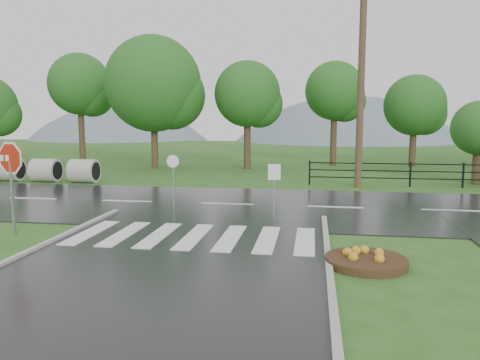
# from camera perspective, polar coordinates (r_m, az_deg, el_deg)

# --- Properties ---
(ground) EXTENTS (120.00, 120.00, 0.00)m
(ground) POSITION_cam_1_polar(r_m,az_deg,el_deg) (8.41, -14.48, -15.44)
(ground) COLOR #2A5A1E
(ground) RESTS_ON ground
(main_road) EXTENTS (90.00, 8.00, 0.04)m
(main_road) POSITION_cam_1_polar(r_m,az_deg,el_deg) (17.68, -1.54, -3.08)
(main_road) COLOR black
(main_road) RESTS_ON ground
(crosswalk) EXTENTS (6.50, 2.80, 0.02)m
(crosswalk) POSITION_cam_1_polar(r_m,az_deg,el_deg) (12.89, -5.60, -6.83)
(crosswalk) COLOR silver
(crosswalk) RESTS_ON ground
(fence_west) EXTENTS (9.58, 0.08, 1.20)m
(fence_west) POSITION_cam_1_polar(r_m,az_deg,el_deg) (23.67, 20.05, 0.93)
(fence_west) COLOR black
(fence_west) RESTS_ON ground
(hills) EXTENTS (102.00, 48.00, 48.00)m
(hills) POSITION_cam_1_polar(r_m,az_deg,el_deg) (74.49, 8.97, -7.19)
(hills) COLOR slate
(hills) RESTS_ON ground
(treeline) EXTENTS (83.20, 5.20, 10.00)m
(treeline) POSITION_cam_1_polar(r_m,az_deg,el_deg) (31.33, 4.93, 1.53)
(treeline) COLOR #1E571B
(treeline) RESTS_ON ground
(stop_sign) EXTENTS (1.19, 0.39, 2.80)m
(stop_sign) POSITION_cam_1_polar(r_m,az_deg,el_deg) (14.23, -26.18, 1.47)
(stop_sign) COLOR #939399
(stop_sign) RESTS_ON ground
(flower_bed) EXTENTS (1.80, 1.80, 0.36)m
(flower_bed) POSITION_cam_1_polar(r_m,az_deg,el_deg) (10.90, 15.12, -9.35)
(flower_bed) COLOR #332111
(flower_bed) RESTS_ON ground
(reg_sign_small) EXTENTS (0.39, 0.15, 1.83)m
(reg_sign_small) POSITION_cam_1_polar(r_m,az_deg,el_deg) (14.74, 4.19, -0.01)
(reg_sign_small) COLOR #939399
(reg_sign_small) RESTS_ON ground
(reg_sign_round) EXTENTS (0.45, 0.06, 1.95)m
(reg_sign_round) POSITION_cam_1_polar(r_m,az_deg,el_deg) (16.97, -8.15, 0.73)
(reg_sign_round) COLOR #939399
(reg_sign_round) RESTS_ON ground
(utility_pole_east) EXTENTS (1.66, 0.65, 9.65)m
(utility_pole_east) POSITION_cam_1_polar(r_m,az_deg,el_deg) (22.74, 14.54, 11.45)
(utility_pole_east) COLOR #473523
(utility_pole_east) RESTS_ON ground
(entrance_tree_left) EXTENTS (2.67, 2.67, 4.12)m
(entrance_tree_left) POSITION_cam_1_polar(r_m,az_deg,el_deg) (25.86, 27.15, 5.61)
(entrance_tree_left) COLOR #3D2B1C
(entrance_tree_left) RESTS_ON ground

